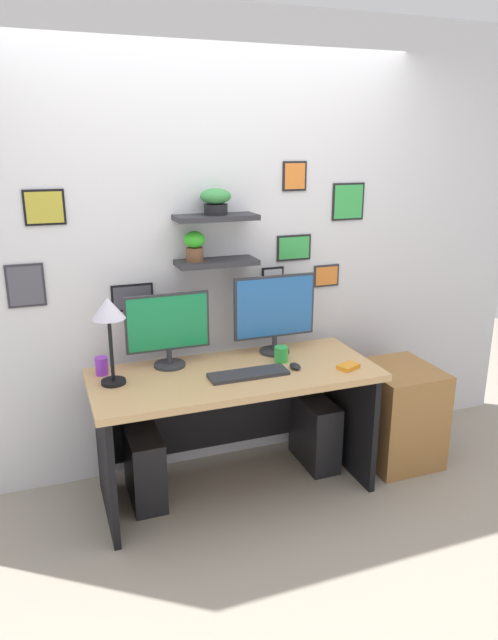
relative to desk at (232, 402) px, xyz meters
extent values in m
plane|color=gray|center=(0.00, -0.05, -0.54)|extent=(8.00, 8.00, 0.00)
cube|color=silver|center=(0.00, 0.39, 0.81)|extent=(4.40, 0.04, 2.70)
cube|color=#2D2D33|center=(0.00, 0.27, 0.77)|extent=(0.47, 0.20, 0.03)
cube|color=#2D2D33|center=(0.00, 0.27, 1.03)|extent=(0.47, 0.20, 0.03)
cylinder|color=black|center=(0.00, 0.27, 1.07)|extent=(0.13, 0.13, 0.06)
ellipsoid|color=#398944|center=(0.00, 0.27, 1.15)|extent=(0.17, 0.17, 0.09)
cylinder|color=brown|center=(-0.13, 0.27, 0.82)|extent=(0.10, 0.10, 0.08)
ellipsoid|color=green|center=(-0.13, 0.27, 0.91)|extent=(0.12, 0.12, 0.09)
cube|color=black|center=(-0.48, 0.36, 0.58)|extent=(0.24, 0.02, 0.16)
cube|color=#4C4C56|center=(-0.48, 0.35, 0.58)|extent=(0.22, 0.00, 0.13)
cube|color=#2D2D33|center=(-1.05, 0.36, 0.70)|extent=(0.20, 0.02, 0.24)
cube|color=#4C4C56|center=(-1.05, 0.35, 0.70)|extent=(0.17, 0.00, 0.21)
cube|color=#2D2D33|center=(0.77, 0.36, 0.61)|extent=(0.18, 0.02, 0.14)
cube|color=orange|center=(0.77, 0.35, 0.61)|extent=(0.15, 0.00, 0.12)
cube|color=black|center=(0.39, 0.36, 0.60)|extent=(0.14, 0.02, 0.19)
cube|color=silver|center=(0.39, 0.35, 0.60)|extent=(0.12, 0.00, 0.17)
cube|color=black|center=(-0.91, 0.36, 1.11)|extent=(0.21, 0.02, 0.19)
cube|color=gold|center=(-0.91, 0.35, 1.11)|extent=(0.19, 0.00, 0.16)
cube|color=black|center=(0.90, 0.36, 1.08)|extent=(0.22, 0.02, 0.23)
cube|color=green|center=(0.90, 0.35, 1.08)|extent=(0.20, 0.00, 0.21)
cube|color=black|center=(0.53, 0.36, 0.81)|extent=(0.23, 0.02, 0.16)
cube|color=green|center=(0.53, 0.35, 0.81)|extent=(0.20, 0.00, 0.13)
cube|color=black|center=(0.53, 0.36, 1.24)|extent=(0.15, 0.02, 0.17)
cube|color=orange|center=(0.53, 0.35, 1.24)|extent=(0.13, 0.00, 0.15)
cube|color=tan|center=(0.00, -0.05, 0.19)|extent=(1.60, 0.68, 0.04)
cube|color=black|center=(-0.74, -0.05, -0.18)|extent=(0.04, 0.62, 0.71)
cube|color=black|center=(0.74, -0.05, -0.18)|extent=(0.04, 0.62, 0.71)
cube|color=black|center=(0.00, 0.25, -0.15)|extent=(1.40, 0.02, 0.50)
cylinder|color=#2D2D33|center=(-0.32, 0.16, 0.22)|extent=(0.18, 0.18, 0.02)
cylinder|color=#2D2D33|center=(-0.32, 0.16, 0.27)|extent=(0.03, 0.03, 0.09)
cube|color=#2D2D33|center=(-0.32, 0.17, 0.47)|extent=(0.48, 0.02, 0.33)
cube|color=#198C4C|center=(-0.32, 0.15, 0.47)|extent=(0.45, 0.00, 0.30)
cylinder|color=#2D2D33|center=(0.32, 0.16, 0.22)|extent=(0.18, 0.18, 0.02)
cylinder|color=#2D2D33|center=(0.32, 0.16, 0.28)|extent=(0.03, 0.03, 0.10)
cube|color=#2D2D33|center=(0.32, 0.17, 0.50)|extent=(0.51, 0.02, 0.37)
cube|color=#2866B2|center=(0.32, 0.15, 0.50)|extent=(0.48, 0.00, 0.35)
cube|color=#2D2D33|center=(0.05, -0.14, 0.22)|extent=(0.44, 0.14, 0.02)
ellipsoid|color=black|center=(0.33, -0.13, 0.23)|extent=(0.06, 0.09, 0.03)
cylinder|color=black|center=(-0.66, 0.01, 0.22)|extent=(0.13, 0.13, 0.02)
cylinder|color=black|center=(-0.66, 0.01, 0.40)|extent=(0.02, 0.02, 0.34)
cone|color=silver|center=(-0.66, 0.01, 0.63)|extent=(0.17, 0.17, 0.11)
cylinder|color=green|center=(0.30, 0.00, 0.26)|extent=(0.08, 0.08, 0.09)
cylinder|color=purple|center=(-0.70, 0.16, 0.26)|extent=(0.07, 0.07, 0.10)
cube|color=orange|center=(0.61, -0.23, 0.22)|extent=(0.14, 0.12, 0.02)
cube|color=#9E6B38|center=(1.09, -0.07, -0.23)|extent=(0.44, 0.50, 0.63)
cube|color=black|center=(-0.52, 0.04, -0.33)|extent=(0.18, 0.40, 0.42)
cube|color=black|center=(0.57, 0.06, -0.32)|extent=(0.18, 0.40, 0.43)
camera|label=1|loc=(-0.97, -2.91, 1.44)|focal=32.74mm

